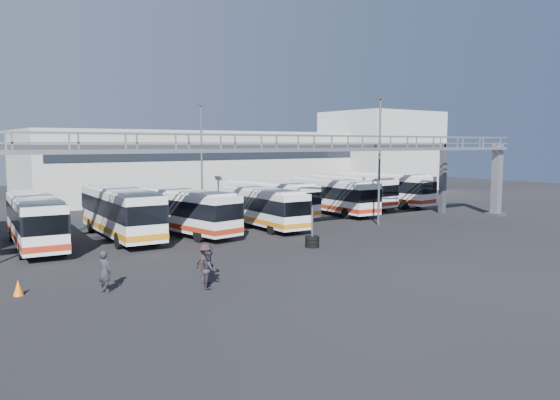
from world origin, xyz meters
TOP-DOWN VIEW (x-y plane):
  - ground at (0.00, 0.00)m, footprint 140.00×140.00m
  - gantry at (0.00, 5.87)m, footprint 51.40×5.15m
  - warehouse at (12.00, 38.00)m, footprint 42.00×14.00m
  - building_right at (38.00, 32.00)m, footprint 14.00×12.00m
  - light_pole_mid at (12.00, 7.00)m, footprint 0.70×0.35m
  - light_pole_back at (4.00, 22.00)m, footprint 0.70×0.35m
  - bus_2 at (-12.50, 12.69)m, footprint 3.53×11.05m
  - bus_3 at (-6.98, 12.88)m, footprint 3.39×11.70m
  - bus_4 at (-2.74, 11.99)m, footprint 4.11×10.92m
  - bus_5 at (3.61, 11.35)m, footprint 2.93×10.32m
  - bus_6 at (7.49, 15.97)m, footprint 3.65×10.70m
  - bus_7 at (13.62, 14.49)m, footprint 3.26×10.95m
  - bus_8 at (18.49, 17.39)m, footprint 3.15×10.80m
  - bus_9 at (22.31, 16.51)m, footprint 3.83×11.58m
  - pedestrian_a at (-12.28, -0.22)m, footprint 0.69×0.81m
  - pedestrian_b at (-8.19, -2.18)m, footprint 0.96×1.03m
  - pedestrian_c at (-7.91, -1.32)m, footprint 1.09×1.38m
  - cone_right at (-15.48, 1.46)m, footprint 0.44×0.44m
  - tire_stack at (1.76, 2.74)m, footprint 0.90×0.90m

SIDE VIEW (x-z plane):
  - ground at x=0.00m, z-range 0.00..0.00m
  - cone_right at x=-15.48m, z-range 0.00..0.69m
  - tire_stack at x=1.76m, z-range -0.85..1.71m
  - pedestrian_b at x=-8.19m, z-range 0.00..1.71m
  - pedestrian_c at x=-7.91m, z-range 0.00..1.87m
  - pedestrian_a at x=-12.28m, z-range 0.00..1.87m
  - bus_5 at x=3.61m, z-range 0.16..3.26m
  - bus_6 at x=7.49m, z-range 0.17..3.35m
  - bus_8 at x=18.49m, z-range 0.17..3.41m
  - bus_4 at x=-2.74m, z-range 0.17..3.41m
  - bus_7 at x=13.62m, z-range 0.17..3.46m
  - bus_2 at x=-12.50m, z-range 0.18..3.48m
  - bus_9 at x=22.31m, z-range 0.18..3.64m
  - bus_3 at x=-6.98m, z-range 0.19..3.70m
  - warehouse at x=12.00m, z-range 0.00..8.00m
  - building_right at x=38.00m, z-range 0.00..11.00m
  - gantry at x=0.00m, z-range 1.96..9.06m
  - light_pole_mid at x=12.00m, z-range 0.62..10.83m
  - light_pole_back at x=4.00m, z-range 0.62..10.83m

